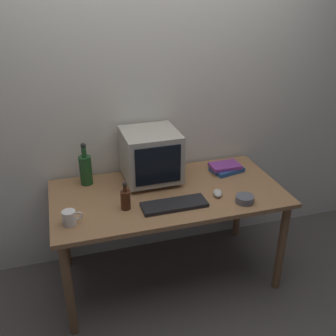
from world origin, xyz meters
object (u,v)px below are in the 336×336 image
object	(u,v)px
keyboard	(174,205)
book_stack	(226,168)
crt_monitor	(151,155)
cd_spindle	(245,199)
bottle_short	(125,199)
bottle_tall	(86,169)
mug	(70,218)
computer_mouse	(218,193)

from	to	relation	value
keyboard	book_stack	bearing A→B (deg)	34.89
keyboard	crt_monitor	bearing A→B (deg)	97.13
crt_monitor	keyboard	world-z (taller)	crt_monitor
crt_monitor	cd_spindle	xyz separation A→B (m)	(0.51, -0.48, -0.17)
bottle_short	book_stack	world-z (taller)	bottle_short
bottle_tall	book_stack	world-z (taller)	bottle_tall
book_stack	mug	distance (m)	1.24
crt_monitor	computer_mouse	bearing A→B (deg)	-42.95
computer_mouse	bottle_short	distance (m)	0.62
bottle_short	mug	world-z (taller)	bottle_short
bottle_tall	bottle_short	world-z (taller)	bottle_tall
crt_monitor	cd_spindle	distance (m)	0.72
book_stack	cd_spindle	size ratio (longest dim) A/B	2.12
crt_monitor	computer_mouse	world-z (taller)	crt_monitor
crt_monitor	computer_mouse	xyz separation A→B (m)	(0.37, -0.35, -0.17)
mug	cd_spindle	distance (m)	1.10
computer_mouse	book_stack	bearing A→B (deg)	75.11
computer_mouse	bottle_short	xyz separation A→B (m)	(-0.62, 0.01, 0.05)
keyboard	cd_spindle	world-z (taller)	cd_spindle
keyboard	computer_mouse	size ratio (longest dim) A/B	4.20
bottle_short	book_stack	xyz separation A→B (m)	(0.82, 0.31, -0.04)
bottle_short	crt_monitor	bearing A→B (deg)	53.41
bottle_tall	crt_monitor	bearing A→B (deg)	-9.21
bottle_tall	book_stack	xyz separation A→B (m)	(1.03, -0.10, -0.09)
bottle_tall	book_stack	bearing A→B (deg)	-5.49
mug	cd_spindle	bearing A→B (deg)	-3.17
keyboard	book_stack	world-z (taller)	book_stack
computer_mouse	book_stack	distance (m)	0.38
cd_spindle	keyboard	bearing A→B (deg)	170.04
book_stack	bottle_tall	bearing A→B (deg)	174.51
crt_monitor	bottle_tall	xyz separation A→B (m)	(-0.45, 0.07, -0.08)
book_stack	cd_spindle	distance (m)	0.46
crt_monitor	mug	bearing A→B (deg)	-145.16
bottle_tall	bottle_short	distance (m)	0.46
book_stack	computer_mouse	bearing A→B (deg)	-122.44
computer_mouse	cd_spindle	size ratio (longest dim) A/B	0.83
crt_monitor	computer_mouse	distance (m)	0.54
cd_spindle	bottle_tall	bearing A→B (deg)	150.17
bottle_tall	cd_spindle	bearing A→B (deg)	-29.83
computer_mouse	cd_spindle	world-z (taller)	cd_spindle
bottle_tall	cd_spindle	distance (m)	1.11
crt_monitor	bottle_tall	bearing A→B (deg)	170.79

